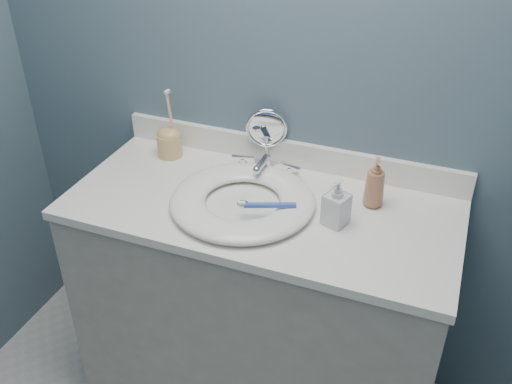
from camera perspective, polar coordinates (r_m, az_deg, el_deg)
The scene contains 12 objects.
back_wall at distance 1.86m, azimuth 3.64°, elevation 11.53°, with size 2.20×0.02×2.40m, color #4B6571.
vanity_cabinet at distance 2.06m, azimuth 0.45°, elevation -11.71°, with size 1.20×0.55×0.85m, color #AAA59B.
countertop at distance 1.78m, azimuth 0.51°, elevation -1.57°, with size 1.22×0.57×0.03m, color white.
backsplash at distance 1.96m, azimuth 3.25°, elevation 3.92°, with size 1.22×0.02×0.09m, color white.
basin at distance 1.76m, azimuth -1.36°, elevation -0.84°, with size 0.45×0.45×0.04m, color white, non-canonical shape.
drain at distance 1.77m, azimuth -1.35°, elevation -1.24°, with size 0.04×0.04×0.01m, color silver.
faucet at distance 1.91m, azimuth 0.90°, elevation 2.43°, with size 0.25×0.13×0.07m.
makeup_mirror at distance 1.93m, azimuth 1.06°, elevation 5.77°, with size 0.14×0.08×0.21m.
soap_bottle_amber at distance 1.76m, azimuth 11.83°, elevation 0.93°, with size 0.06×0.06×0.16m, color #A76A4B.
soap_bottle_clear at distance 1.67m, azimuth 8.07°, elevation -1.05°, with size 0.07×0.07×0.15m, color silver.
toothbrush_holder at distance 2.04m, azimuth -8.66°, elevation 5.07°, with size 0.09×0.09×0.25m.
toothbrush_lying at distance 1.69m, azimuth 1.19°, elevation -1.34°, with size 0.17×0.08×0.02m.
Camera 1 is at (0.52, -0.40, 1.87)m, focal length 40.00 mm.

